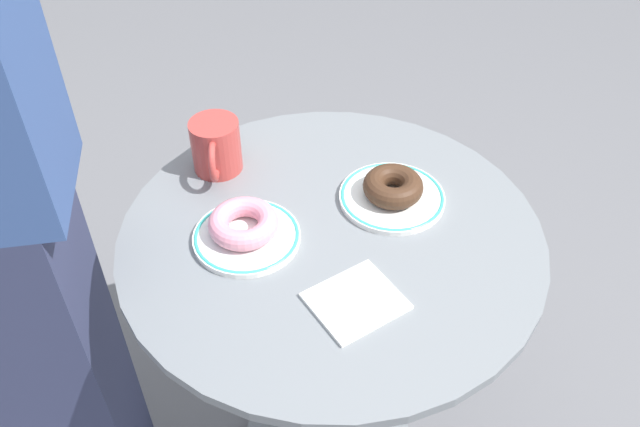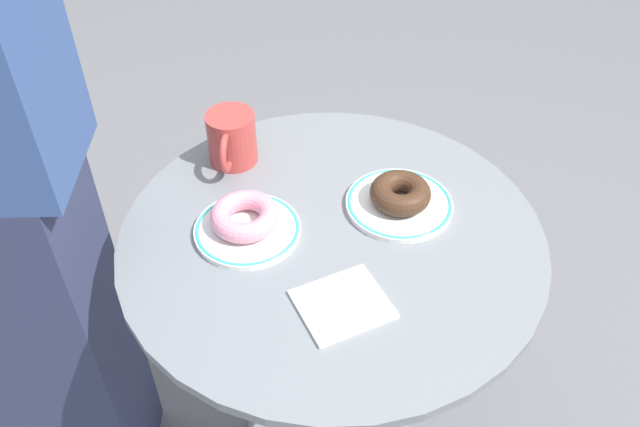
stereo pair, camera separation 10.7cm
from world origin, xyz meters
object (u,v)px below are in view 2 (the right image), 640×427
(donut_chocolate, at_px, (400,193))
(paper_napkin, at_px, (343,304))
(donut_pink_frosted, at_px, (245,216))
(plate_left, at_px, (247,229))
(plate_right, at_px, (399,204))
(coffee_mug, at_px, (231,139))
(cafe_table, at_px, (330,322))

(donut_chocolate, bearing_deg, paper_napkin, -134.20)
(donut_pink_frosted, bearing_deg, paper_napkin, -65.48)
(plate_left, relative_size, paper_napkin, 1.37)
(plate_right, bearing_deg, coffee_mug, 137.53)
(donut_chocolate, bearing_deg, coffee_mug, 137.53)
(donut_pink_frosted, height_order, coffee_mug, coffee_mug)
(cafe_table, height_order, plate_right, plate_right)
(plate_left, distance_m, coffee_mug, 0.20)
(donut_pink_frosted, xyz_separation_m, paper_napkin, (0.10, -0.21, -0.03))
(cafe_table, distance_m, donut_chocolate, 0.30)
(plate_left, distance_m, donut_chocolate, 0.27)
(paper_napkin, height_order, coffee_mug, coffee_mug)
(cafe_table, xyz_separation_m, donut_pink_frosted, (-0.13, 0.06, 0.27))
(plate_left, bearing_deg, coffee_mug, 83.07)
(donut_chocolate, relative_size, coffee_mug, 0.82)
(plate_right, bearing_deg, cafe_table, -170.00)
(plate_left, xyz_separation_m, coffee_mug, (0.02, 0.20, 0.04))
(donut_pink_frosted, xyz_separation_m, donut_chocolate, (0.27, -0.03, 0.00))
(donut_chocolate, relative_size, paper_napkin, 0.81)
(cafe_table, height_order, plate_left, plate_left)
(paper_napkin, xyz_separation_m, coffee_mug, (-0.07, 0.40, 0.05))
(donut_pink_frosted, bearing_deg, cafe_table, -22.91)
(cafe_table, xyz_separation_m, coffee_mug, (-0.11, 0.24, 0.29))
(plate_right, distance_m, coffee_mug, 0.33)
(coffee_mug, bearing_deg, plate_right, -42.47)
(cafe_table, height_order, donut_pink_frosted, donut_pink_frosted)
(cafe_table, distance_m, donut_pink_frosted, 0.31)
(donut_chocolate, distance_m, coffee_mug, 0.33)
(cafe_table, xyz_separation_m, donut_chocolate, (0.13, 0.02, 0.27))
(plate_right, distance_m, donut_pink_frosted, 0.27)
(donut_pink_frosted, bearing_deg, plate_left, -87.82)
(plate_right, height_order, paper_napkin, plate_right)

